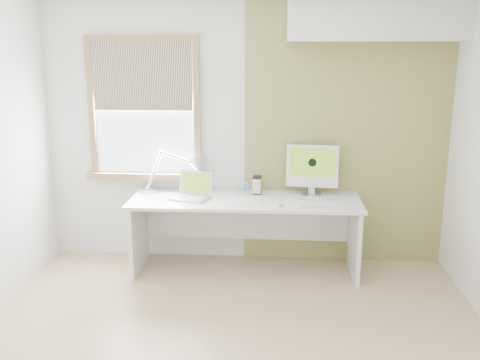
# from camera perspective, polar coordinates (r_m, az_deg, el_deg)

# --- Properties ---
(room) EXTENTS (4.04, 3.54, 2.64)m
(room) POSITION_cam_1_polar(r_m,az_deg,el_deg) (3.53, -1.12, 0.62)
(room) COLOR tan
(room) RESTS_ON ground
(accent_wall) EXTENTS (2.00, 0.02, 2.60)m
(accent_wall) POSITION_cam_1_polar(r_m,az_deg,el_deg) (5.28, 11.44, 4.80)
(accent_wall) COLOR #969C4E
(accent_wall) RESTS_ON room
(soffit) EXTENTS (1.60, 0.40, 0.42)m
(soffit) POSITION_cam_1_polar(r_m,az_deg,el_deg) (5.09, 14.65, 16.74)
(soffit) COLOR white
(soffit) RESTS_ON room
(window) EXTENTS (1.20, 0.14, 1.42)m
(window) POSITION_cam_1_polar(r_m,az_deg,el_deg) (5.33, -10.40, 7.59)
(window) COLOR #926A44
(window) RESTS_ON room
(desk) EXTENTS (2.20, 0.70, 0.73)m
(desk) POSITION_cam_1_polar(r_m,az_deg,el_deg) (5.13, 0.61, -4.00)
(desk) COLOR white
(desk) RESTS_ON room
(desk_lamp) EXTENTS (0.77, 0.32, 0.42)m
(desk_lamp) POSITION_cam_1_polar(r_m,az_deg,el_deg) (5.26, -5.54, 1.12)
(desk_lamp) COLOR silver
(desk_lamp) RESTS_ON desk
(laptop) EXTENTS (0.43, 0.38, 0.25)m
(laptop) POSITION_cam_1_polar(r_m,az_deg,el_deg) (5.07, -5.20, -1.25)
(laptop) COLOR silver
(laptop) RESTS_ON desk
(phone_dock) EXTENTS (0.07, 0.07, 0.12)m
(phone_dock) POSITION_cam_1_polar(r_m,az_deg,el_deg) (5.19, 0.62, -1.13)
(phone_dock) COLOR silver
(phone_dock) RESTS_ON desk
(external_drive) EXTENTS (0.09, 0.14, 0.17)m
(external_drive) POSITION_cam_1_polar(r_m,az_deg,el_deg) (5.20, 1.89, -0.55)
(external_drive) COLOR silver
(external_drive) RESTS_ON desk
(imac) EXTENTS (0.51, 0.18, 0.49)m
(imac) POSITION_cam_1_polar(r_m,az_deg,el_deg) (5.15, 7.86, 1.39)
(imac) COLOR silver
(imac) RESTS_ON desk
(keyboard) EXTENTS (0.47, 0.19, 0.02)m
(keyboard) POSITION_cam_1_polar(r_m,az_deg,el_deg) (4.85, 8.80, -2.70)
(keyboard) COLOR white
(keyboard) RESTS_ON desk
(mouse) EXTENTS (0.08, 0.11, 0.03)m
(mouse) POSITION_cam_1_polar(r_m,az_deg,el_deg) (4.81, 4.33, -2.65)
(mouse) COLOR white
(mouse) RESTS_ON desk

